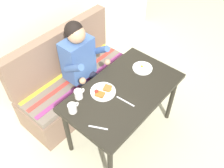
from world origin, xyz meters
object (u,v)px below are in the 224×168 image
object	(u,v)px
couch	(74,83)
plate_eggs	(142,68)
table	(123,96)
knife	(125,101)
person	(83,63)
plate_breakfast	(103,91)
coffee_mug_second	(73,108)
fork	(98,128)
coffee_mug	(79,94)

from	to	relation	value
couch	plate_eggs	bearing A→B (deg)	-62.32
table	knife	xyz separation A→B (m)	(-0.10, -0.10, 0.08)
person	knife	world-z (taller)	person
plate_breakfast	plate_eggs	bearing A→B (deg)	-9.70
coffee_mug_second	fork	distance (m)	0.30
coffee_mug	knife	distance (m)	0.44
plate_eggs	knife	distance (m)	0.50
table	coffee_mug_second	bearing A→B (deg)	159.08
person	plate_eggs	xyz separation A→B (m)	(0.35, -0.54, -0.00)
plate_eggs	coffee_mug_second	world-z (taller)	coffee_mug_second
table	person	xyz separation A→B (m)	(0.02, 0.59, 0.09)
table	person	size ratio (longest dim) A/B	0.99
fork	knife	distance (m)	0.38
couch	knife	distance (m)	0.96
couch	person	bearing A→B (deg)	-82.41
coffee_mug	person	bearing A→B (deg)	41.24
plate_breakfast	knife	size ratio (longest dim) A/B	1.24
plate_eggs	coffee_mug_second	size ratio (longest dim) A/B	1.80
plate_breakfast	coffee_mug	world-z (taller)	coffee_mug
fork	coffee_mug_second	bearing A→B (deg)	65.35
table	person	world-z (taller)	person
coffee_mug	fork	size ratio (longest dim) A/B	0.69
coffee_mug	knife	xyz separation A→B (m)	(0.24, -0.37, -0.04)
couch	fork	distance (m)	1.07
table	plate_breakfast	world-z (taller)	plate_breakfast
couch	fork	world-z (taller)	couch
person	knife	distance (m)	0.70
plate_eggs	person	bearing A→B (deg)	123.05
table	fork	bearing A→B (deg)	-167.61
person	plate_eggs	world-z (taller)	person
coffee_mug_second	couch	bearing A→B (deg)	49.24
fork	knife	xyz separation A→B (m)	(0.38, 0.01, 0.00)
person	knife	bearing A→B (deg)	-100.03
couch	plate_eggs	size ratio (longest dim) A/B	6.80
plate_breakfast	fork	size ratio (longest dim) A/B	1.46
couch	coffee_mug	size ratio (longest dim) A/B	12.20
plate_breakfast	coffee_mug_second	bearing A→B (deg)	171.28
table	coffee_mug	size ratio (longest dim) A/B	10.17
plate_eggs	coffee_mug_second	bearing A→B (deg)	170.69
person	plate_breakfast	xyz separation A→B (m)	(-0.17, -0.45, 0.00)
table	plate_eggs	xyz separation A→B (m)	(0.38, 0.05, 0.09)
person	plate_breakfast	distance (m)	0.49
coffee_mug_second	plate_breakfast	bearing A→B (deg)	-8.72
coffee_mug_second	knife	distance (m)	0.49
coffee_mug	fork	xyz separation A→B (m)	(-0.14, -0.37, -0.04)
person	plate_eggs	distance (m)	0.65
coffee_mug_second	table	bearing A→B (deg)	-20.92
knife	fork	bearing A→B (deg)	176.82
table	person	bearing A→B (deg)	87.74
person	fork	size ratio (longest dim) A/B	7.13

